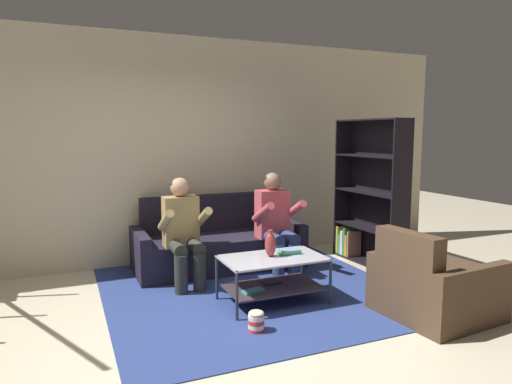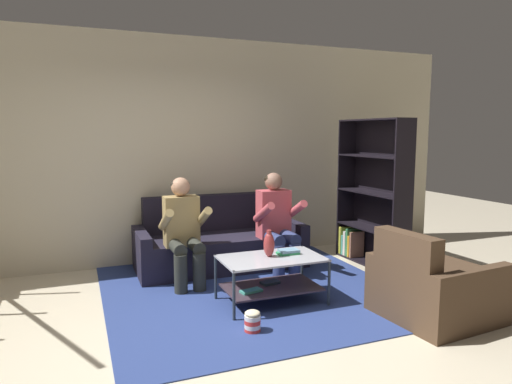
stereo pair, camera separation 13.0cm
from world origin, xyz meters
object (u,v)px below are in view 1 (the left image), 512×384
Objects in this scene: person_seated_right at (276,220)px; couch at (218,244)px; popcorn_tub at (256,321)px; bookshelf at (370,200)px; armchair at (434,286)px; person_seated_left at (183,228)px; vase at (270,244)px; coffee_table at (272,273)px; book_stack at (289,252)px.

couch is at bearing 137.60° from person_seated_right.
couch reaches higher than popcorn_tub.
bookshelf is 2.71m from popcorn_tub.
bookshelf is 1.89m from armchair.
person_seated_right is (1.13, 0.00, 0.01)m from person_seated_left.
person_seated_left is 1.07m from vase.
coffee_table is at bearing 53.66° from popcorn_tub.
vase is at bearing 100.21° from coffee_table.
person_seated_left is 2.47m from bookshelf.
coffee_table is 3.75× the size of vase.
bookshelf reaches higher than person_seated_left.
couch is 7.69× the size of vase.
vase is (0.10, -1.35, 0.30)m from couch.
armchair is (1.90, -1.75, -0.37)m from person_seated_left.
person_seated_right is 1.95m from armchair.
bookshelf reaches higher than armchair.
vase is at bearing 55.69° from popcorn_tub.
book_stack is 1.80m from bookshelf.
couch is at bearing 103.56° from book_stack.
book_stack reaches higher than coffee_table.
bookshelf is at bearing -0.93° from person_seated_right.
armchair is at bearing -35.46° from coffee_table.
armchair is at bearing -108.02° from bookshelf.
person_seated_right is 6.32× the size of popcorn_tub.
couch is 2.04m from bookshelf.
armchair reaches higher than coffee_table.
popcorn_tub is (-2.20, -1.41, -0.72)m from bookshelf.
bookshelf reaches higher than book_stack.
book_stack is (0.32, -1.34, 0.20)m from couch.
popcorn_tub is at bearing -124.31° from vase.
person_seated_right is 5.42× the size of book_stack.
person_seated_left is at bearing 128.46° from vase.
book_stack is at bearing -153.12° from bookshelf.
book_stack is at bearing 44.38° from popcorn_tub.
couch is 10.78× the size of popcorn_tub.
person_seated_left reaches higher than popcorn_tub.
coffee_table is (-0.46, -0.87, -0.34)m from person_seated_right.
book_stack is (-0.24, -0.82, -0.17)m from person_seated_right.
person_seated_left reaches higher than armchair.
bookshelf is at bearing 24.47° from vase.
person_seated_right is at bearing 179.07° from bookshelf.
coffee_table is at bearing 144.54° from armchair.
armchair is (0.77, -1.75, -0.37)m from person_seated_right.
coffee_table is 1.02× the size of armchair.
couch is 1.39m from vase.
person_seated_right is 0.87m from book_stack.
person_seated_left is at bearing 127.60° from coffee_table.
person_seated_left is 1.56m from popcorn_tub.
vase is at bearing -118.88° from person_seated_right.
book_stack is (0.89, -0.82, -0.16)m from person_seated_left.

